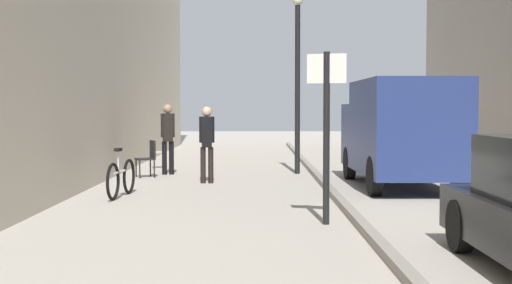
% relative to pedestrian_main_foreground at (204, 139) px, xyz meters
% --- Properties ---
extents(ground_plane, '(80.00, 80.00, 0.00)m').
position_rel_pedestrian_main_foreground_xyz_m(ground_plane, '(1.11, -2.78, -1.04)').
color(ground_plane, '#A8A093').
extents(kerb_strip, '(0.16, 40.00, 0.12)m').
position_rel_pedestrian_main_foreground_xyz_m(kerb_strip, '(2.69, -2.78, -0.98)').
color(kerb_strip, gray).
rests_on(kerb_strip, ground_plane).
extents(pedestrian_main_foreground, '(0.36, 0.23, 1.80)m').
position_rel_pedestrian_main_foreground_xyz_m(pedestrian_main_foreground, '(0.00, 0.00, 0.00)').
color(pedestrian_main_foreground, black).
rests_on(pedestrian_main_foreground, ground_plane).
extents(pedestrian_mid_block, '(0.36, 0.26, 1.87)m').
position_rel_pedestrian_main_foreground_xyz_m(pedestrian_mid_block, '(-1.19, 2.16, 0.04)').
color(pedestrian_mid_block, black).
rests_on(pedestrian_mid_block, ground_plane).
extents(delivery_van, '(2.01, 4.94, 2.37)m').
position_rel_pedestrian_main_foreground_xyz_m(delivery_van, '(4.36, -0.78, 0.23)').
color(delivery_van, navy).
rests_on(delivery_van, ground_plane).
extents(street_sign_post, '(0.58, 0.20, 2.60)m').
position_rel_pedestrian_main_foreground_xyz_m(street_sign_post, '(2.21, -5.80, 0.51)').
color(street_sign_post, black).
rests_on(street_sign_post, ground_plane).
extents(lamp_post, '(0.28, 0.28, 4.76)m').
position_rel_pedestrian_main_foreground_xyz_m(lamp_post, '(2.26, 2.38, 1.68)').
color(lamp_post, black).
rests_on(lamp_post, ground_plane).
extents(bicycle_leaning, '(0.25, 1.77, 0.98)m').
position_rel_pedestrian_main_foreground_xyz_m(bicycle_leaning, '(-1.52, -2.55, -0.66)').
color(bicycle_leaning, black).
rests_on(bicycle_leaning, ground_plane).
extents(cafe_chair_near_window, '(0.58, 0.58, 0.94)m').
position_rel_pedestrian_main_foreground_xyz_m(cafe_chair_near_window, '(-1.59, 1.40, -0.49)').
color(cafe_chair_near_window, black).
rests_on(cafe_chair_near_window, ground_plane).
extents(cafe_chair_by_doorway, '(0.55, 0.55, 0.94)m').
position_rel_pedestrian_main_foreground_xyz_m(cafe_chair_by_doorway, '(-1.66, 4.14, -0.49)').
color(cafe_chair_by_doorway, '#B7B2A8').
rests_on(cafe_chair_by_doorway, ground_plane).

